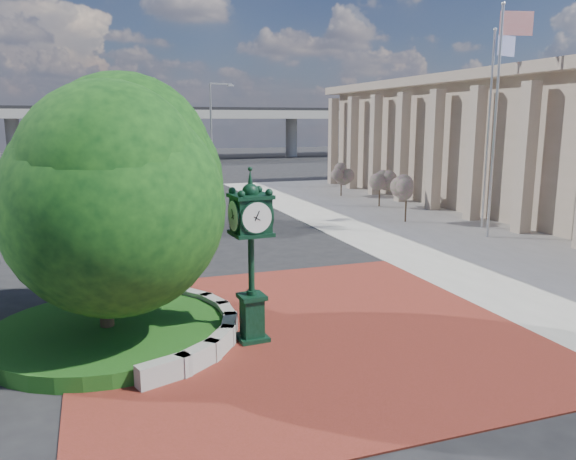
# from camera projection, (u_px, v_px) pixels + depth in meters

# --- Properties ---
(ground) EXTENTS (200.00, 200.00, 0.00)m
(ground) POSITION_uv_depth(u_px,v_px,m) (287.00, 318.00, 16.47)
(ground) COLOR black
(ground) RESTS_ON ground
(plaza) EXTENTS (12.00, 12.00, 0.04)m
(plaza) POSITION_uv_depth(u_px,v_px,m) (298.00, 330.00, 15.54)
(plaza) COLOR maroon
(plaza) RESTS_ON ground
(sidewalk) EXTENTS (20.00, 50.00, 0.04)m
(sidewalk) POSITION_uv_depth(u_px,v_px,m) (501.00, 225.00, 30.90)
(sidewalk) COLOR #9E9B93
(sidewalk) RESTS_ON ground
(planter_wall) EXTENTS (2.96, 6.77, 0.54)m
(planter_wall) POSITION_uv_depth(u_px,v_px,m) (194.00, 320.00, 15.55)
(planter_wall) COLOR #9E9B93
(planter_wall) RESTS_ON ground
(grass_bed) EXTENTS (6.10, 6.10, 0.40)m
(grass_bed) POSITION_uv_depth(u_px,v_px,m) (108.00, 333.00, 14.82)
(grass_bed) COLOR #174313
(grass_bed) RESTS_ON ground
(overpass) EXTENTS (90.00, 12.00, 7.50)m
(overpass) POSITION_uv_depth(u_px,v_px,m) (125.00, 114.00, 80.00)
(overpass) COLOR #9E9B93
(overpass) RESTS_ON ground
(tree_planter) EXTENTS (5.20, 5.20, 6.33)m
(tree_planter) POSITION_uv_depth(u_px,v_px,m) (99.00, 201.00, 14.14)
(tree_planter) COLOR #38281C
(tree_planter) RESTS_ON ground
(tree_street) EXTENTS (4.40, 4.40, 5.45)m
(tree_street) POSITION_uv_depth(u_px,v_px,m) (113.00, 165.00, 31.23)
(tree_street) COLOR #38281C
(tree_street) RESTS_ON ground
(post_clock) EXTENTS (1.00, 1.00, 4.51)m
(post_clock) POSITION_uv_depth(u_px,v_px,m) (251.00, 249.00, 14.33)
(post_clock) COLOR black
(post_clock) RESTS_ON ground
(parked_car) EXTENTS (3.33, 5.14, 1.63)m
(parked_car) POSITION_uv_depth(u_px,v_px,m) (166.00, 173.00, 52.99)
(parked_car) COLOR maroon
(parked_car) RESTS_ON ground
(flagpole_a) EXTENTS (1.71, 0.38, 11.06)m
(flagpole_a) POSITION_uv_depth(u_px,v_px,m) (495.00, 121.00, 26.68)
(flagpole_a) COLOR silver
(flagpole_a) RESTS_ON ground
(flagpole_b) EXTENTS (1.58, 0.45, 10.28)m
(flagpole_b) POSITION_uv_depth(u_px,v_px,m) (488.00, 129.00, 29.08)
(flagpole_b) COLOR silver
(flagpole_b) RESTS_ON ground
(street_lamp_near) EXTENTS (1.82, 0.57, 8.21)m
(street_lamp_near) POSITION_uv_depth(u_px,v_px,m) (214.00, 133.00, 38.86)
(street_lamp_near) COLOR slate
(street_lamp_near) RESTS_ON ground
(street_lamp_far) EXTENTS (1.96, 0.64, 8.84)m
(street_lamp_far) POSITION_uv_depth(u_px,v_px,m) (137.00, 126.00, 50.96)
(street_lamp_far) COLOR slate
(street_lamp_far) RESTS_ON ground
(shrub_near) EXTENTS (1.20, 1.20, 2.20)m
(shrub_near) POSITION_uv_depth(u_px,v_px,m) (406.00, 195.00, 31.59)
(shrub_near) COLOR #38281C
(shrub_near) RESTS_ON ground
(shrub_mid) EXTENTS (1.20, 1.20, 2.20)m
(shrub_mid) POSITION_uv_depth(u_px,v_px,m) (380.00, 183.00, 37.30)
(shrub_mid) COLOR #38281C
(shrub_mid) RESTS_ON ground
(shrub_far) EXTENTS (1.20, 1.20, 2.20)m
(shrub_far) POSITION_uv_depth(u_px,v_px,m) (341.00, 175.00, 42.47)
(shrub_far) COLOR #38281C
(shrub_far) RESTS_ON ground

